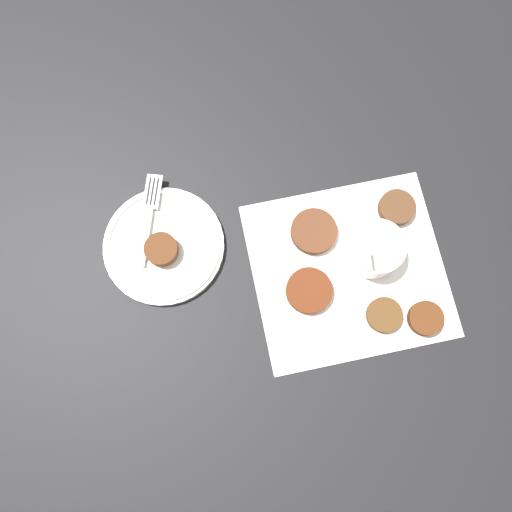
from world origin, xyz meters
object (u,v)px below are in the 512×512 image
object	(u,v)px
serving_plate	(164,245)
fritter_on_plate	(161,249)
fork	(150,209)
sauce_bowl	(374,250)

from	to	relation	value
serving_plate	fritter_on_plate	bearing A→B (deg)	79.20
fritter_on_plate	fork	size ratio (longest dim) A/B	0.34
sauce_bowl	serving_plate	xyz separation A→B (m)	(0.37, -0.07, -0.02)
sauce_bowl	fritter_on_plate	size ratio (longest dim) A/B	1.97
fork	fritter_on_plate	bearing A→B (deg)	99.10
fork	serving_plate	bearing A→B (deg)	102.49
serving_plate	fritter_on_plate	xyz separation A→B (m)	(0.00, 0.01, 0.02)
sauce_bowl	fork	bearing A→B (deg)	-20.28
fritter_on_plate	fork	world-z (taller)	fritter_on_plate
fritter_on_plate	fork	bearing A→B (deg)	-80.90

